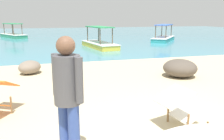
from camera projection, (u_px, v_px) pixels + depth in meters
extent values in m
cube|color=teal|center=(64.00, 36.00, 24.07)|extent=(60.00, 36.00, 0.03)
cylinder|color=brown|center=(11.00, 105.00, 4.56)|extent=(0.04, 0.04, 0.34)
cube|color=orange|center=(1.00, 83.00, 4.63)|extent=(0.68, 0.65, 0.23)
cylinder|color=brown|center=(186.00, 114.00, 4.38)|extent=(0.04, 0.04, 0.14)
cylinder|color=brown|center=(208.00, 126.00, 3.92)|extent=(0.04, 0.04, 0.14)
cylinder|color=brown|center=(168.00, 113.00, 4.20)|extent=(0.04, 0.04, 0.34)
cylinder|color=brown|center=(188.00, 124.00, 3.74)|extent=(0.04, 0.04, 0.34)
cube|color=silver|center=(188.00, 112.00, 4.03)|extent=(0.49, 0.57, 0.21)
cube|color=silver|center=(174.00, 96.00, 3.84)|extent=(0.53, 0.57, 0.23)
cylinder|color=#334C99|center=(65.00, 132.00, 2.97)|extent=(0.14, 0.14, 0.82)
cylinder|color=#334C99|center=(74.00, 137.00, 2.86)|extent=(0.14, 0.14, 0.82)
cylinder|color=#4C4C51|center=(67.00, 80.00, 2.76)|extent=(0.32, 0.32, 0.58)
cylinder|color=#4C4C51|center=(56.00, 75.00, 2.89)|extent=(0.09, 0.09, 0.52)
cylinder|color=#4C4C51|center=(79.00, 80.00, 2.63)|extent=(0.09, 0.09, 0.52)
sphere|color=brown|center=(66.00, 46.00, 2.68)|extent=(0.22, 0.22, 0.22)
ellipsoid|color=gray|center=(30.00, 67.00, 7.77)|extent=(0.95, 1.01, 0.43)
ellipsoid|color=brown|center=(180.00, 68.00, 7.36)|extent=(1.42, 1.43, 0.55)
cube|color=teal|center=(163.00, 39.00, 18.54)|extent=(3.14, 3.48, 0.28)
cube|color=white|center=(163.00, 37.00, 18.50)|extent=(3.23, 3.57, 0.04)
cylinder|color=brown|center=(162.00, 31.00, 19.52)|extent=(0.06, 0.06, 0.95)
cylinder|color=brown|center=(171.00, 31.00, 19.22)|extent=(0.06, 0.06, 0.95)
cylinder|color=brown|center=(156.00, 32.00, 17.59)|extent=(0.06, 0.06, 0.95)
cylinder|color=brown|center=(166.00, 32.00, 17.29)|extent=(0.06, 0.06, 0.95)
cube|color=#3D66C6|center=(164.00, 25.00, 18.29)|extent=(2.32, 2.54, 0.06)
cube|color=gold|center=(99.00, 45.00, 14.64)|extent=(1.65, 3.73, 0.28)
cube|color=white|center=(99.00, 43.00, 14.61)|extent=(1.72, 3.81, 0.04)
cylinder|color=brown|center=(112.00, 36.00, 13.71)|extent=(0.06, 0.06, 0.95)
cylinder|color=brown|center=(100.00, 37.00, 13.40)|extent=(0.06, 0.06, 0.95)
cylinder|color=brown|center=(99.00, 34.00, 15.62)|extent=(0.06, 0.06, 0.95)
cylinder|color=brown|center=(88.00, 34.00, 15.31)|extent=(0.06, 0.06, 0.95)
cube|color=#339356|center=(99.00, 27.00, 14.40)|extent=(1.32, 2.64, 0.06)
cube|color=#338E66|center=(13.00, 36.00, 21.77)|extent=(2.66, 3.69, 0.28)
cube|color=white|center=(13.00, 34.00, 21.74)|extent=(2.75, 3.78, 0.04)
cylinder|color=brown|center=(4.00, 29.00, 22.14)|extent=(0.06, 0.06, 0.95)
cylinder|color=brown|center=(12.00, 29.00, 22.66)|extent=(0.06, 0.06, 0.95)
cylinder|color=brown|center=(13.00, 30.00, 20.62)|extent=(0.06, 0.06, 0.95)
cylinder|color=brown|center=(22.00, 30.00, 21.14)|extent=(0.06, 0.06, 0.95)
cube|color=#339356|center=(12.00, 24.00, 21.53)|extent=(2.01, 2.66, 0.06)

